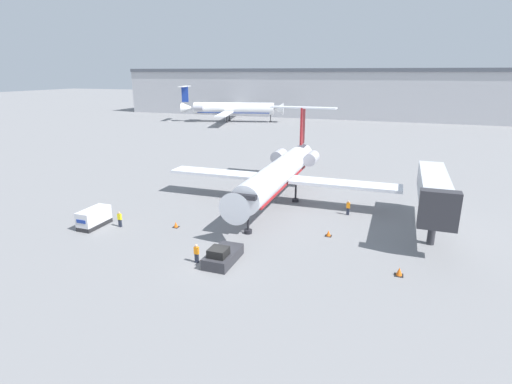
# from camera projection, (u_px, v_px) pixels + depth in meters

# --- Properties ---
(ground_plane) EXTENTS (600.00, 600.00, 0.00)m
(ground_plane) POSITION_uv_depth(u_px,v_px,m) (217.00, 266.00, 33.66)
(ground_plane) COLOR slate
(terminal_building) EXTENTS (180.00, 16.80, 16.96)m
(terminal_building) POSITION_uv_depth(u_px,v_px,m) (363.00, 94.00, 139.32)
(terminal_building) COLOR #B2B2B7
(terminal_building) RESTS_ON ground
(airplane_main) EXTENTS (29.10, 27.89, 10.80)m
(airplane_main) POSITION_uv_depth(u_px,v_px,m) (279.00, 173.00, 49.20)
(airplane_main) COLOR silver
(airplane_main) RESTS_ON ground
(pushback_tug) EXTENTS (2.14, 4.31, 1.66)m
(pushback_tug) POSITION_uv_depth(u_px,v_px,m) (223.00, 256.00, 34.13)
(pushback_tug) COLOR #2D2D33
(pushback_tug) RESTS_ON ground
(luggage_cart) EXTENTS (1.62, 3.70, 1.94)m
(luggage_cart) POSITION_uv_depth(u_px,v_px,m) (94.00, 218.00, 41.95)
(luggage_cart) COLOR #232326
(luggage_cart) RESTS_ON ground
(worker_near_tug) EXTENTS (0.40, 0.24, 1.70)m
(worker_near_tug) POSITION_uv_depth(u_px,v_px,m) (197.00, 253.00, 33.94)
(worker_near_tug) COLOR #232838
(worker_near_tug) RESTS_ON ground
(worker_by_wing) EXTENTS (0.40, 0.24, 1.71)m
(worker_by_wing) POSITION_uv_depth(u_px,v_px,m) (348.00, 207.00, 45.40)
(worker_by_wing) COLOR #232838
(worker_by_wing) RESTS_ON ground
(worker_on_apron) EXTENTS (0.40, 0.24, 1.69)m
(worker_on_apron) POSITION_uv_depth(u_px,v_px,m) (120.00, 219.00, 41.86)
(worker_on_apron) COLOR #232838
(worker_on_apron) RESTS_ON ground
(traffic_cone_left) EXTENTS (0.60, 0.60, 0.61)m
(traffic_cone_left) POSITION_uv_depth(u_px,v_px,m) (176.00, 225.00, 41.90)
(traffic_cone_left) COLOR black
(traffic_cone_left) RESTS_ON ground
(traffic_cone_right) EXTENTS (0.63, 0.63, 0.61)m
(traffic_cone_right) POSITION_uv_depth(u_px,v_px,m) (329.00, 233.00, 39.66)
(traffic_cone_right) COLOR black
(traffic_cone_right) RESTS_ON ground
(traffic_cone_mid) EXTENTS (0.69, 0.69, 0.69)m
(traffic_cone_mid) POSITION_uv_depth(u_px,v_px,m) (399.00, 272.00, 31.94)
(traffic_cone_mid) COLOR black
(traffic_cone_mid) RESTS_ON ground
(airplane_parked_far_left) EXTENTS (33.78, 34.04, 11.34)m
(airplane_parked_far_left) POSITION_uv_depth(u_px,v_px,m) (231.00, 109.00, 130.25)
(airplane_parked_far_left) COLOR white
(airplane_parked_far_left) RESTS_ON ground
(jet_bridge) EXTENTS (3.20, 14.67, 6.19)m
(jet_bridge) POSITION_uv_depth(u_px,v_px,m) (434.00, 190.00, 39.39)
(jet_bridge) COLOR #2D2D33
(jet_bridge) RESTS_ON ground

